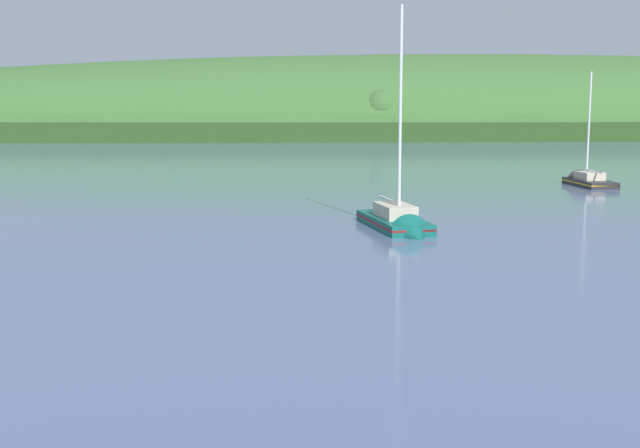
# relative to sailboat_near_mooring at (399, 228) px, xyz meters

# --- Properties ---
(far_shoreline_hill) EXTENTS (541.48, 103.25, 38.79)m
(far_shoreline_hill) POSITION_rel_sailboat_near_mooring_xyz_m (44.05, 151.85, 0.06)
(far_shoreline_hill) COLOR #27431B
(far_shoreline_hill) RESTS_ON ground
(sailboat_near_mooring) EXTENTS (3.61, 9.07, 14.75)m
(sailboat_near_mooring) POSITION_rel_sailboat_near_mooring_xyz_m (0.00, 0.00, 0.00)
(sailboat_near_mooring) COLOR #0F564C
(sailboat_near_mooring) RESTS_ON ground
(sailboat_midwater_white) EXTENTS (2.73, 7.46, 11.78)m
(sailboat_midwater_white) POSITION_rel_sailboat_near_mooring_xyz_m (23.16, 25.49, 0.05)
(sailboat_midwater_white) COLOR #232328
(sailboat_midwater_white) RESTS_ON ground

